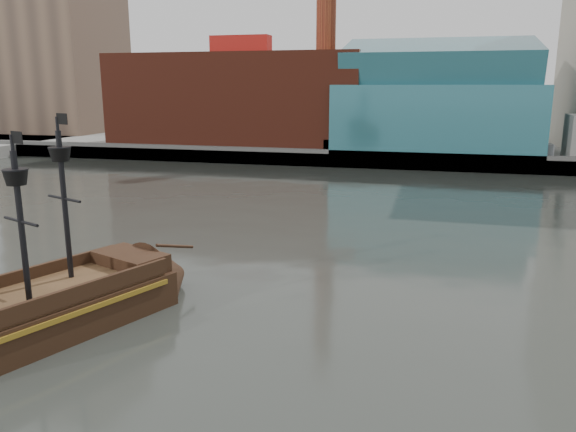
# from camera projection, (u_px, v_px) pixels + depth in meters

# --- Properties ---
(ground) EXTENTS (400.00, 400.00, 0.00)m
(ground) POSITION_uv_depth(u_px,v_px,m) (174.00, 369.00, 24.11)
(ground) COLOR #272A25
(ground) RESTS_ON ground
(promenade_far) EXTENTS (220.00, 60.00, 2.00)m
(promenade_far) POSITION_uv_depth(u_px,v_px,m) (382.00, 142.00, 110.55)
(promenade_far) COLOR slate
(promenade_far) RESTS_ON ground
(seawall) EXTENTS (220.00, 1.00, 2.60)m
(seawall) POSITION_uv_depth(u_px,v_px,m) (362.00, 159.00, 82.69)
(seawall) COLOR #4C4C49
(seawall) RESTS_ON ground
(skyline) EXTENTS (149.00, 45.00, 62.00)m
(skyline) POSITION_uv_depth(u_px,v_px,m) (413.00, 11.00, 96.92)
(skyline) COLOR brown
(skyline) RESTS_ON promenade_far
(pirate_ship) EXTENTS (9.77, 15.75, 11.34)m
(pirate_ship) POSITION_uv_depth(u_px,v_px,m) (51.00, 311.00, 27.69)
(pirate_ship) COLOR black
(pirate_ship) RESTS_ON ground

